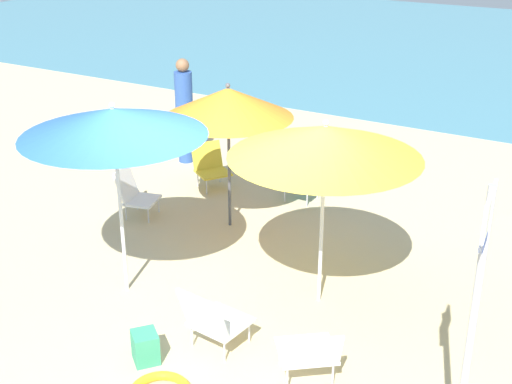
# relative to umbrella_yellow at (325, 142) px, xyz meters

# --- Properties ---
(ground_plane) EXTENTS (40.00, 40.00, 0.00)m
(ground_plane) POSITION_rel_umbrella_yellow_xyz_m (-0.81, -0.46, -1.81)
(ground_plane) COLOR #CCB789
(sea_water) EXTENTS (40.00, 16.00, 0.01)m
(sea_water) POSITION_rel_umbrella_yellow_xyz_m (-0.81, 14.32, -1.80)
(sea_water) COLOR teal
(sea_water) RESTS_ON ground_plane
(umbrella_yellow) EXTENTS (1.95, 1.95, 2.03)m
(umbrella_yellow) POSITION_rel_umbrella_yellow_xyz_m (0.00, 0.00, 0.00)
(umbrella_yellow) COLOR silver
(umbrella_yellow) RESTS_ON ground_plane
(umbrella_blue) EXTENTS (1.91, 1.91, 2.14)m
(umbrella_blue) POSITION_rel_umbrella_yellow_xyz_m (-1.94, -0.85, 0.13)
(umbrella_blue) COLOR silver
(umbrella_blue) RESTS_ON ground_plane
(umbrella_orange) EXTENTS (1.63, 1.63, 1.92)m
(umbrella_orange) POSITION_rel_umbrella_yellow_xyz_m (-1.81, 1.10, -0.14)
(umbrella_orange) COLOR #4C4C51
(umbrella_orange) RESTS_ON ground_plane
(beach_chair_a) EXTENTS (0.44, 0.50, 0.60)m
(beach_chair_a) POSITION_rel_umbrella_yellow_xyz_m (-1.36, 2.39, -1.48)
(beach_chair_a) COLOR teal
(beach_chair_a) RESTS_ON ground_plane
(beach_chair_b) EXTENTS (0.74, 0.74, 0.61)m
(beach_chair_b) POSITION_rel_umbrella_yellow_xyz_m (0.50, -1.30, -1.47)
(beach_chair_b) COLOR white
(beach_chair_b) RESTS_ON ground_plane
(beach_chair_c) EXTENTS (0.69, 0.67, 0.64)m
(beach_chair_c) POSITION_rel_umbrella_yellow_xyz_m (-2.78, 2.11, -1.48)
(beach_chair_c) COLOR gold
(beach_chair_c) RESTS_ON ground_plane
(beach_chair_d) EXTENTS (0.57, 0.63, 0.69)m
(beach_chair_d) POSITION_rel_umbrella_yellow_xyz_m (-0.50, -1.32, -1.45)
(beach_chair_d) COLOR white
(beach_chair_d) RESTS_ON ground_plane
(beach_chair_e) EXTENTS (0.60, 0.56, 0.67)m
(beach_chair_e) POSITION_rel_umbrella_yellow_xyz_m (-3.09, 0.71, -1.47)
(beach_chair_e) COLOR white
(beach_chair_e) RESTS_ON ground_plane
(person_b) EXTENTS (0.28, 0.28, 1.70)m
(person_b) POSITION_rel_umbrella_yellow_xyz_m (-3.70, 2.77, -0.94)
(person_b) COLOR #2D519E
(person_b) RESTS_ON ground_plane
(warning_sign) EXTENTS (0.08, 0.50, 2.33)m
(warning_sign) POSITION_rel_umbrella_yellow_xyz_m (1.90, -1.62, -0.31)
(warning_sign) COLOR #ADADB2
(warning_sign) RESTS_ON ground_plane
(beach_bag) EXTENTS (0.34, 0.33, 0.30)m
(beach_bag) POSITION_rel_umbrella_yellow_xyz_m (-0.95, -1.77, -1.66)
(beach_bag) COLOR #389970
(beach_bag) RESTS_ON ground_plane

